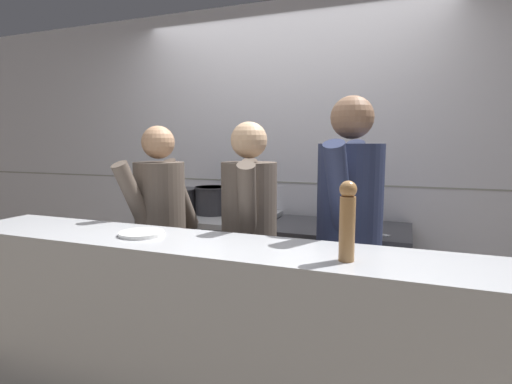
{
  "coord_description": "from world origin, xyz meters",
  "views": [
    {
      "loc": [
        0.96,
        -1.89,
        1.48
      ],
      "look_at": [
        0.01,
        0.56,
        1.15
      ],
      "focal_mm": 28.0,
      "sensor_mm": 36.0,
      "label": 1
    }
  ],
  "objects_px": {
    "chefs_knife": "(360,230)",
    "pepper_mill": "(347,219)",
    "braising_pot": "(248,207)",
    "plated_dish_main": "(141,233)",
    "chef_head_cook": "(161,235)",
    "chef_line": "(349,238)",
    "oven_range": "(215,270)",
    "chef_sous": "(249,243)",
    "sauce_pot": "(212,200)",
    "stock_pot": "(180,200)"
  },
  "relations": [
    {
      "from": "chefs_knife",
      "to": "pepper_mill",
      "type": "bearing_deg",
      "value": -86.34
    },
    {
      "from": "braising_pot",
      "to": "plated_dish_main",
      "type": "distance_m",
      "value": 1.21
    },
    {
      "from": "chef_head_cook",
      "to": "chef_line",
      "type": "distance_m",
      "value": 1.2
    },
    {
      "from": "chefs_knife",
      "to": "plated_dish_main",
      "type": "relative_size",
      "value": 1.5
    },
    {
      "from": "oven_range",
      "to": "chefs_knife",
      "type": "relative_size",
      "value": 2.74
    },
    {
      "from": "chef_sous",
      "to": "chefs_knife",
      "type": "bearing_deg",
      "value": 24.85
    },
    {
      "from": "plated_dish_main",
      "to": "chef_sous",
      "type": "bearing_deg",
      "value": 56.17
    },
    {
      "from": "braising_pot",
      "to": "pepper_mill",
      "type": "bearing_deg",
      "value": -53.96
    },
    {
      "from": "chefs_knife",
      "to": "chef_sous",
      "type": "height_order",
      "value": "chef_sous"
    },
    {
      "from": "sauce_pot",
      "to": "pepper_mill",
      "type": "relative_size",
      "value": 0.91
    },
    {
      "from": "plated_dish_main",
      "to": "chef_line",
      "type": "height_order",
      "value": "chef_line"
    },
    {
      "from": "plated_dish_main",
      "to": "chef_head_cook",
      "type": "xyz_separation_m",
      "value": [
        -0.27,
        0.55,
        -0.15
      ]
    },
    {
      "from": "stock_pot",
      "to": "chefs_knife",
      "type": "xyz_separation_m",
      "value": [
        1.43,
        -0.06,
        -0.12
      ]
    },
    {
      "from": "plated_dish_main",
      "to": "chef_head_cook",
      "type": "bearing_deg",
      "value": 116.04
    },
    {
      "from": "chefs_knife",
      "to": "chef_head_cook",
      "type": "xyz_separation_m",
      "value": [
        -1.21,
        -0.55,
        -0.01
      ]
    },
    {
      "from": "chef_sous",
      "to": "sauce_pot",
      "type": "bearing_deg",
      "value": 112.03
    },
    {
      "from": "chefs_knife",
      "to": "chef_sous",
      "type": "xyz_separation_m",
      "value": [
        -0.58,
        -0.56,
        -0.01
      ]
    },
    {
      "from": "sauce_pot",
      "to": "plated_dish_main",
      "type": "distance_m",
      "value": 1.22
    },
    {
      "from": "chef_line",
      "to": "chef_head_cook",
      "type": "bearing_deg",
      "value": -172.89
    },
    {
      "from": "pepper_mill",
      "to": "stock_pot",
      "type": "bearing_deg",
      "value": 140.79
    },
    {
      "from": "chef_head_cook",
      "to": "chef_sous",
      "type": "relative_size",
      "value": 0.99
    },
    {
      "from": "sauce_pot",
      "to": "chef_head_cook",
      "type": "height_order",
      "value": "chef_head_cook"
    },
    {
      "from": "chef_line",
      "to": "stock_pot",
      "type": "bearing_deg",
      "value": 163.9
    },
    {
      "from": "plated_dish_main",
      "to": "pepper_mill",
      "type": "height_order",
      "value": "pepper_mill"
    },
    {
      "from": "stock_pot",
      "to": "braising_pot",
      "type": "relative_size",
      "value": 1.0
    },
    {
      "from": "braising_pot",
      "to": "plated_dish_main",
      "type": "xyz_separation_m",
      "value": [
        -0.08,
        -1.21,
        0.04
      ]
    },
    {
      "from": "stock_pot",
      "to": "chef_line",
      "type": "distance_m",
      "value": 1.54
    },
    {
      "from": "oven_range",
      "to": "sauce_pot",
      "type": "distance_m",
      "value": 0.57
    },
    {
      "from": "braising_pot",
      "to": "chef_head_cook",
      "type": "bearing_deg",
      "value": -118.02
    },
    {
      "from": "plated_dish_main",
      "to": "chef_line",
      "type": "relative_size",
      "value": 0.13
    },
    {
      "from": "sauce_pot",
      "to": "chef_head_cook",
      "type": "distance_m",
      "value": 0.67
    },
    {
      "from": "sauce_pot",
      "to": "chef_sous",
      "type": "height_order",
      "value": "chef_sous"
    },
    {
      "from": "chefs_knife",
      "to": "chef_head_cook",
      "type": "relative_size",
      "value": 0.21
    },
    {
      "from": "sauce_pot",
      "to": "braising_pot",
      "type": "xyz_separation_m",
      "value": [
        0.31,
        0.01,
        -0.04
      ]
    },
    {
      "from": "stock_pot",
      "to": "chefs_knife",
      "type": "relative_size",
      "value": 0.86
    },
    {
      "from": "plated_dish_main",
      "to": "pepper_mill",
      "type": "xyz_separation_m",
      "value": [
        1.01,
        -0.07,
        0.15
      ]
    },
    {
      "from": "stock_pot",
      "to": "plated_dish_main",
      "type": "distance_m",
      "value": 1.25
    },
    {
      "from": "oven_range",
      "to": "chef_sous",
      "type": "distance_m",
      "value": 0.96
    },
    {
      "from": "oven_range",
      "to": "stock_pot",
      "type": "height_order",
      "value": "stock_pot"
    },
    {
      "from": "braising_pot",
      "to": "pepper_mill",
      "type": "relative_size",
      "value": 0.91
    },
    {
      "from": "braising_pot",
      "to": "chefs_knife",
      "type": "height_order",
      "value": "braising_pot"
    },
    {
      "from": "chef_head_cook",
      "to": "oven_range",
      "type": "bearing_deg",
      "value": 97.48
    },
    {
      "from": "oven_range",
      "to": "chefs_knife",
      "type": "height_order",
      "value": "oven_range"
    },
    {
      "from": "sauce_pot",
      "to": "chef_sous",
      "type": "bearing_deg",
      "value": -48.68
    },
    {
      "from": "stock_pot",
      "to": "braising_pot",
      "type": "height_order",
      "value": "stock_pot"
    },
    {
      "from": "sauce_pot",
      "to": "chef_line",
      "type": "height_order",
      "value": "chef_line"
    },
    {
      "from": "chefs_knife",
      "to": "pepper_mill",
      "type": "xyz_separation_m",
      "value": [
        0.07,
        -1.17,
        0.29
      ]
    },
    {
      "from": "sauce_pot",
      "to": "braising_pot",
      "type": "distance_m",
      "value": 0.31
    },
    {
      "from": "chefs_knife",
      "to": "plated_dish_main",
      "type": "distance_m",
      "value": 1.45
    },
    {
      "from": "stock_pot",
      "to": "chef_sous",
      "type": "distance_m",
      "value": 1.06
    }
  ]
}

